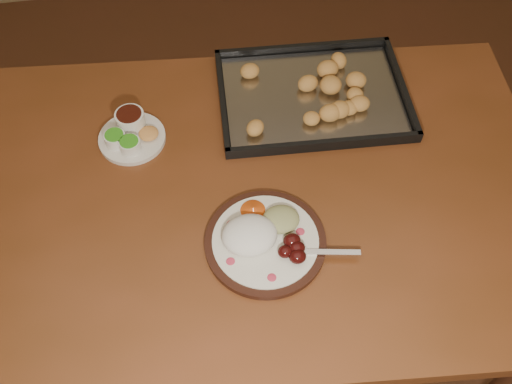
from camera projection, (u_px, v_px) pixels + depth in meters
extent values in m
plane|color=#542B1C|center=(250.00, 363.00, 1.84)|extent=(4.00, 4.00, 0.00)
cube|color=brown|center=(229.00, 197.00, 1.32)|extent=(1.57, 1.02, 0.04)
cylinder|color=#442314|center=(15.00, 177.00, 1.82)|extent=(0.07, 0.07, 0.71)
cylinder|color=#442314|center=(434.00, 152.00, 1.87)|extent=(0.07, 0.07, 0.71)
cylinder|color=black|center=(265.00, 243.00, 1.22)|extent=(0.26, 0.26, 0.02)
cylinder|color=silver|center=(265.00, 241.00, 1.21)|extent=(0.23, 0.23, 0.01)
ellipsoid|color=#BB2D45|center=(230.00, 261.00, 1.18)|extent=(0.02, 0.02, 0.00)
ellipsoid|color=#BB2D45|center=(272.00, 277.00, 1.16)|extent=(0.02, 0.02, 0.00)
ellipsoid|color=#BB2D45|center=(300.00, 232.00, 1.22)|extent=(0.02, 0.02, 0.00)
ellipsoid|color=#BB2D45|center=(231.00, 224.00, 1.23)|extent=(0.02, 0.02, 0.00)
ellipsoid|color=white|center=(249.00, 235.00, 1.20)|extent=(0.15, 0.14, 0.05)
ellipsoid|color=#43090A|center=(285.00, 252.00, 1.18)|extent=(0.03, 0.03, 0.03)
ellipsoid|color=#43090A|center=(297.00, 248.00, 1.18)|extent=(0.03, 0.03, 0.03)
ellipsoid|color=#43090A|center=(292.00, 241.00, 1.19)|extent=(0.03, 0.03, 0.03)
ellipsoid|color=#43090A|center=(298.00, 256.00, 1.17)|extent=(0.03, 0.03, 0.03)
ellipsoid|color=tan|center=(281.00, 219.00, 1.23)|extent=(0.10, 0.10, 0.03)
cone|color=#CA4912|center=(253.00, 209.00, 1.24)|extent=(0.06, 0.06, 0.03)
cube|color=silver|center=(331.00, 252.00, 1.19)|extent=(0.13, 0.03, 0.00)
cube|color=silver|center=(298.00, 251.00, 1.19)|extent=(0.04, 0.03, 0.00)
cylinder|color=silver|center=(288.00, 255.00, 1.19)|extent=(0.03, 0.01, 0.00)
cylinder|color=silver|center=(288.00, 252.00, 1.19)|extent=(0.03, 0.01, 0.00)
cylinder|color=silver|center=(288.00, 250.00, 1.19)|extent=(0.03, 0.01, 0.00)
cylinder|color=silver|center=(288.00, 247.00, 1.20)|extent=(0.03, 0.01, 0.00)
cylinder|color=silver|center=(132.00, 138.00, 1.39)|extent=(0.16, 0.16, 0.01)
cylinder|color=white|center=(115.00, 139.00, 1.36)|extent=(0.05, 0.05, 0.03)
cylinder|color=#35931D|center=(114.00, 135.00, 1.35)|extent=(0.04, 0.04, 0.00)
cylinder|color=white|center=(130.00, 145.00, 1.35)|extent=(0.05, 0.05, 0.03)
cylinder|color=#35931D|center=(129.00, 141.00, 1.33)|extent=(0.04, 0.04, 0.00)
cylinder|color=white|center=(130.00, 120.00, 1.39)|extent=(0.07, 0.07, 0.04)
cylinder|color=black|center=(129.00, 114.00, 1.37)|extent=(0.06, 0.06, 0.00)
ellipsoid|color=#CC9348|center=(149.00, 133.00, 1.38)|extent=(0.05, 0.05, 0.02)
cube|color=black|center=(312.00, 97.00, 1.47)|extent=(0.49, 0.37, 0.01)
cube|color=black|center=(302.00, 48.00, 1.55)|extent=(0.48, 0.04, 0.02)
cube|color=black|center=(325.00, 144.00, 1.36)|extent=(0.48, 0.04, 0.02)
cube|color=black|center=(402.00, 86.00, 1.47)|extent=(0.03, 0.35, 0.02)
cube|color=black|center=(222.00, 100.00, 1.44)|extent=(0.03, 0.35, 0.02)
cube|color=silver|center=(312.00, 96.00, 1.46)|extent=(0.46, 0.34, 0.00)
ellipsoid|color=#BF9243|center=(336.00, 88.00, 1.45)|extent=(0.05, 0.05, 0.04)
ellipsoid|color=#BF9243|center=(354.00, 77.00, 1.47)|extent=(0.07, 0.07, 0.04)
ellipsoid|color=#BF9243|center=(325.00, 65.00, 1.50)|extent=(0.07, 0.07, 0.04)
ellipsoid|color=#BF9243|center=(316.00, 73.00, 1.48)|extent=(0.06, 0.06, 0.04)
ellipsoid|color=#BF9243|center=(294.00, 68.00, 1.49)|extent=(0.07, 0.07, 0.04)
ellipsoid|color=#BF9243|center=(294.00, 83.00, 1.46)|extent=(0.07, 0.07, 0.04)
ellipsoid|color=#BF9243|center=(264.00, 89.00, 1.45)|extent=(0.06, 0.06, 0.04)
ellipsoid|color=#BF9243|center=(284.00, 100.00, 1.43)|extent=(0.06, 0.06, 0.04)
ellipsoid|color=#BF9243|center=(272.00, 105.00, 1.42)|extent=(0.07, 0.07, 0.04)
ellipsoid|color=#BF9243|center=(304.00, 116.00, 1.39)|extent=(0.07, 0.07, 0.04)
ellipsoid|color=#BF9243|center=(319.00, 102.00, 1.42)|extent=(0.06, 0.06, 0.04)
ellipsoid|color=#BF9243|center=(346.00, 105.00, 1.41)|extent=(0.07, 0.07, 0.04)
ellipsoid|color=#BF9243|center=(345.00, 102.00, 1.42)|extent=(0.07, 0.07, 0.04)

